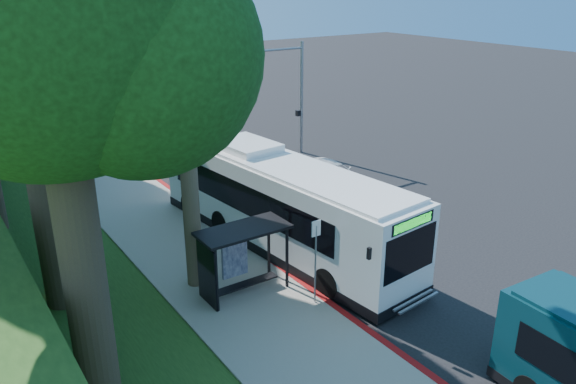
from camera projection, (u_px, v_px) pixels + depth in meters
ground at (343, 221)px, 26.06m from camera, size 140.00×140.00×0.00m
sidewalk at (200, 262)px, 22.18m from camera, size 4.50×70.00×0.12m
red_curb at (307, 287)px, 20.31m from camera, size 0.25×30.00×0.13m
grass_verge at (20, 252)px, 23.03m from camera, size 8.00×70.00×0.06m
bus_shelter at (235, 249)px, 19.38m from camera, size 3.20×1.51×2.55m
stop_sign_pole at (316, 251)px, 18.61m from camera, size 0.35×0.06×3.17m
traffic_signal_pole at (288, 85)px, 34.18m from camera, size 4.10×0.30×7.00m
tree_6 at (52, 24)px, 11.13m from camera, size 7.56×7.20×13.74m
white_bus at (277, 201)px, 23.12m from camera, size 4.16×13.72×4.03m
pickup at (330, 177)px, 29.44m from camera, size 2.71×5.52×1.51m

